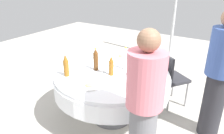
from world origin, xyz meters
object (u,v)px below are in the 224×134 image
Objects in this scene: wine_glass_south at (132,70)px; plate_right at (90,86)px; bottle_clear_near at (125,59)px; person_near at (219,75)px; person_inner at (144,110)px; bottle_amber_far at (66,66)px; dining_table at (112,82)px; plate_rear at (96,58)px; plate_east at (122,56)px; chair_left at (169,75)px; bottle_amber_west at (148,81)px; bottle_brown_inner at (96,60)px; bottle_amber_south at (111,66)px; wine_glass_west at (103,66)px.

wine_glass_south is 0.55× the size of plate_right.
plate_right is at bearing 81.81° from bottle_clear_near.
wine_glass_south is at bearing 140.75° from bottle_clear_near.
person_near is 1.04× the size of person_inner.
bottle_amber_far is 1.87m from person_near.
plate_rear reaches higher than dining_table.
plate_east is at bearing -49.01° from wine_glass_south.
chair_left is (-1.01, -0.50, -0.23)m from plate_rear.
plate_right is at bearing 25.63° from bottle_amber_west.
bottle_brown_inner is 0.36× the size of chair_left.
dining_table is 5.72× the size of bottle_amber_south.
person_near is (-1.68, -0.82, -0.02)m from bottle_amber_far.
bottle_clear_near is 0.69m from plate_right.
bottle_brown_inner is 0.20× the size of person_inner.
bottle_brown_inner is 0.51m from plate_right.
bottle_brown_inner is 1.19× the size of bottle_amber_west.
person_near is at bearing -175.40° from plate_rear.
bottle_amber_south is 1.31m from person_near.
dining_table is 1.34m from person_near.
bottle_amber_far is at bearing 11.30° from bottle_amber_west.
bottle_clear_near is at bearing 126.11° from plate_east.
wine_glass_west is at bearing 41.61° from dining_table.
bottle_amber_west reaches higher than wine_glass_south.
bottle_brown_inner is at bearing 126.43° from plate_rear.
dining_table is 7.10× the size of plate_east.
person_inner reaches higher than plate_rear.
bottle_clear_near is 0.24m from wine_glass_south.
bottle_amber_far reaches higher than dining_table.
bottle_amber_far is at bearing 74.91° from plate_east.
person_inner is at bearing 167.63° from bottle_amber_far.
bottle_amber_west is 0.88m from person_near.
bottle_amber_west is (-0.83, 0.15, -0.02)m from bottle_brown_inner.
bottle_amber_far reaches higher than bottle_amber_west.
dining_table is 5.02× the size of bottle_brown_inner.
bottle_amber_west reaches higher than plate_east.
person_near is at bearing -161.73° from dining_table.
bottle_clear_near is 1.40× the size of plate_right.
plate_rear is at bearing -86.33° from person_inner.
bottle_amber_west is (-1.04, -0.21, -0.02)m from bottle_amber_far.
bottle_amber_west is at bearing 144.49° from wine_glass_south.
plate_east is 0.25× the size of chair_left.
wine_glass_west is at bearing -9.75° from bottle_amber_west.
wine_glass_south is 0.89× the size of wine_glass_west.
dining_table is 0.51m from plate_right.
wine_glass_south is 0.86m from person_inner.
plate_rear is at bearing -118.49° from chair_left.
bottle_brown_inner is 1.32× the size of plate_rear.
plate_east is (0.27, -0.38, -0.14)m from bottle_clear_near.
bottle_amber_south is 1.16× the size of plate_rear.
plate_east is 0.96× the size of plate_right.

